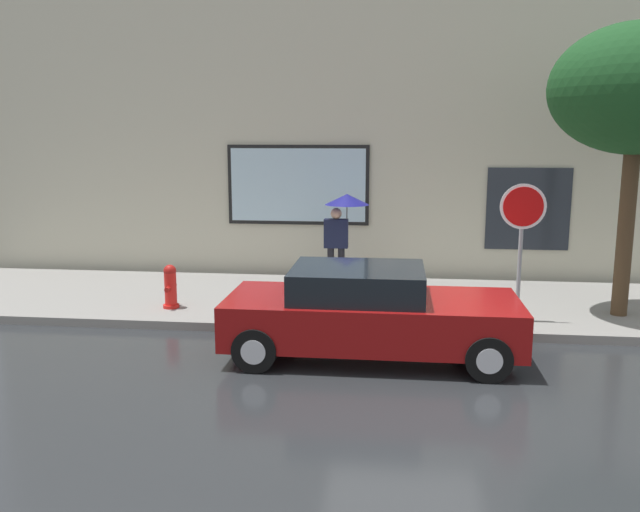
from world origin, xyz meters
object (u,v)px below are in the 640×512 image
(fire_hydrant, at_px, (171,287))
(stop_sign, at_px, (522,225))
(parked_car, at_px, (369,313))
(pedestrian_with_umbrella, at_px, (343,215))

(fire_hydrant, bearing_deg, stop_sign, -1.59)
(parked_car, relative_size, fire_hydrant, 5.33)
(fire_hydrant, xyz_separation_m, pedestrian_with_umbrella, (3.01, 1.99, 1.12))
(pedestrian_with_umbrella, bearing_deg, parked_car, -79.60)
(pedestrian_with_umbrella, distance_m, stop_sign, 3.85)
(fire_hydrant, distance_m, stop_sign, 6.33)
(fire_hydrant, relative_size, pedestrian_with_umbrella, 0.41)
(parked_car, distance_m, fire_hydrant, 4.18)
(fire_hydrant, relative_size, stop_sign, 0.34)
(parked_car, xyz_separation_m, stop_sign, (2.47, 1.72, 1.13))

